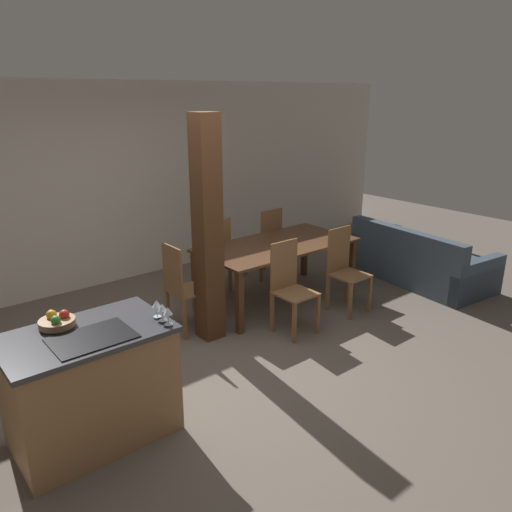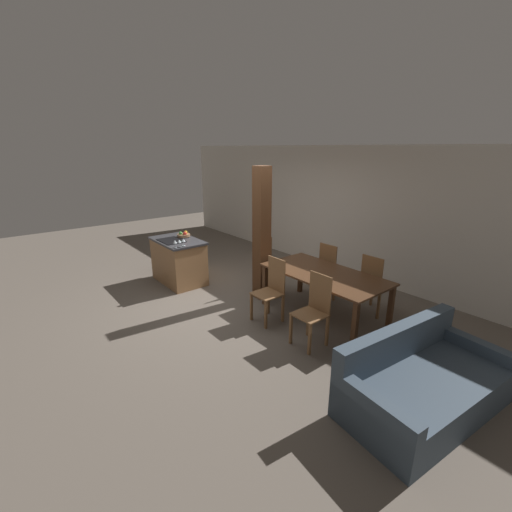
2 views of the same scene
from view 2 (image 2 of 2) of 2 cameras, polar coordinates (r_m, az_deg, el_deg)
name	(u,v)px [view 2 (image 2 of 2)]	position (r m, az deg, el deg)	size (l,w,h in m)	color
ground_plane	(227,300)	(6.29, -4.89, -7.32)	(16.00, 16.00, 0.00)	#665B51
wall_back	(334,209)	(7.79, 12.80, 7.62)	(11.20, 0.08, 2.70)	silver
kitchen_island	(179,261)	(7.13, -12.75, -0.79)	(1.19, 0.74, 0.90)	#9E7047
fruit_bowl	(184,235)	(7.19, -11.96, 3.50)	(0.26, 0.26, 0.11)	#99704C
wine_glass_near	(175,242)	(6.40, -13.35, 2.28)	(0.07, 0.07, 0.14)	silver
wine_glass_middle	(179,241)	(6.43, -12.67, 2.41)	(0.07, 0.07, 0.14)	silver
wine_glass_far	(183,241)	(6.47, -11.99, 2.54)	(0.07, 0.07, 0.14)	silver
dining_table	(324,278)	(5.55, 11.28, -3.61)	(1.99, 1.01, 0.76)	#51331E
dining_chair_near_left	(271,289)	(5.40, 2.54, -5.52)	(0.40, 0.40, 1.01)	brown
dining_chair_near_right	(314,309)	(4.83, 9.63, -8.70)	(0.40, 0.40, 1.01)	brown
dining_chair_far_left	(331,269)	(6.39, 12.36, -2.19)	(0.40, 0.40, 1.01)	brown
dining_chair_far_right	(374,284)	(5.92, 19.08, -4.41)	(0.40, 0.40, 1.01)	brown
dining_chair_head_end	(268,265)	(6.50, 1.95, -1.43)	(0.40, 0.40, 1.01)	brown
couch	(423,385)	(4.24, 26.05, -18.69)	(1.14, 1.97, 0.80)	#3D4C5B
timber_post	(262,235)	(6.02, 0.96, 3.53)	(0.24, 0.24, 2.36)	#4C2D19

